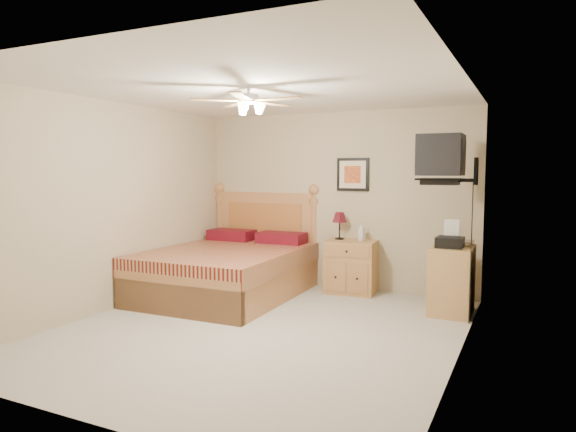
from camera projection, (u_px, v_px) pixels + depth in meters
name	position (u px, v px, depth m)	size (l,w,h in m)	color
floor	(259.00, 330.00, 5.41)	(4.50, 4.50, 0.00)	#ABA59A
ceiling	(258.00, 89.00, 5.19)	(4.00, 4.50, 0.04)	white
wall_back	(335.00, 200.00, 7.32)	(4.00, 0.04, 2.50)	tan
wall_front	(89.00, 238.00, 3.28)	(4.00, 0.04, 2.50)	tan
wall_left	(113.00, 206.00, 6.16)	(0.04, 4.50, 2.50)	tan
wall_right	(461.00, 220.00, 4.44)	(0.04, 4.50, 2.50)	tan
bed	(226.00, 240.00, 6.83)	(1.76, 2.30, 1.49)	#BA6E3C
nightstand	(351.00, 267.00, 7.04)	(0.67, 0.50, 0.72)	#A06D3D
table_lamp	(340.00, 226.00, 7.12)	(0.21, 0.21, 0.38)	maroon
lotion_bottle	(361.00, 232.00, 6.99)	(0.09, 0.09, 0.24)	silver
framed_picture	(353.00, 174.00, 7.15)	(0.46, 0.04, 0.46)	black
dresser	(452.00, 280.00, 6.03)	(0.47, 0.67, 0.79)	#A27142
fax_machine	(450.00, 234.00, 5.89)	(0.30, 0.32, 0.32)	black
magazine_lower	(453.00, 243.00, 6.17)	(0.21, 0.28, 0.03)	beige
magazine_upper	(456.00, 241.00, 6.16)	(0.20, 0.28, 0.02)	gray
wall_tv	(455.00, 159.00, 5.70)	(0.56, 0.46, 0.58)	black
ceiling_fan	(248.00, 101.00, 5.02)	(1.14, 1.14, 0.28)	white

